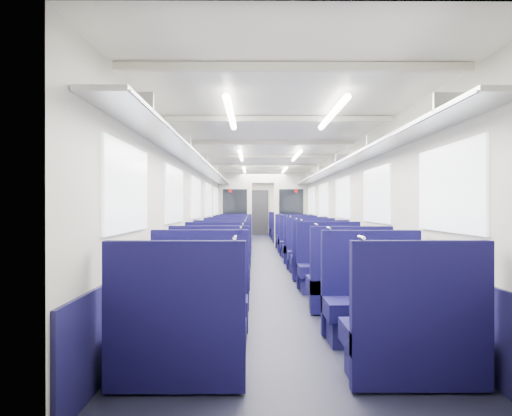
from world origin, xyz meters
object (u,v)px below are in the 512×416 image
at_px(seat_0, 178,340).
at_px(seat_13, 305,249).
at_px(seat_16, 234,241).
at_px(seat_21, 286,234).
at_px(seat_19, 291,238).
at_px(seat_22, 239,232).
at_px(seat_3, 374,306).
at_px(end_door, 260,212).
at_px(seat_2, 198,304).
at_px(seat_9, 319,261).
at_px(bulkhead, 263,207).
at_px(seat_26, 241,229).
at_px(seat_5, 349,285).
at_px(seat_11, 311,254).
at_px(seat_17, 295,241).
at_px(seat_10, 227,253).
at_px(seat_7, 330,270).
at_px(seat_14, 232,245).
at_px(seat_20, 238,234).
at_px(seat_27, 280,229).
at_px(seat_12, 230,249).
at_px(seat_18, 236,238).
at_px(seat_8, 222,261).
at_px(seat_6, 217,271).
at_px(seat_15, 299,244).
at_px(seat_25, 282,230).
at_px(seat_1, 414,339).
at_px(seat_24, 240,230).
at_px(seat_4, 210,283).

bearing_deg(seat_0, seat_13, 76.22).
distance_m(seat_16, seat_21, 3.65).
height_order(seat_19, seat_22, same).
distance_m(seat_3, seat_16, 8.23).
relative_size(end_door, seat_2, 1.88).
relative_size(seat_2, seat_9, 1.00).
bearing_deg(bulkhead, seat_26, 99.82).
bearing_deg(seat_5, seat_11, 90.00).
relative_size(seat_0, seat_13, 1.00).
height_order(seat_5, seat_17, same).
relative_size(seat_10, seat_26, 1.00).
xyz_separation_m(seat_10, seat_17, (1.66, 3.30, 0.00)).
bearing_deg(seat_21, seat_0, -97.64).
relative_size(seat_2, seat_7, 1.00).
height_order(seat_2, seat_14, same).
xyz_separation_m(seat_20, seat_26, (0.00, 3.40, 0.00)).
bearing_deg(seat_27, seat_5, -90.00).
height_order(seat_9, seat_20, same).
bearing_deg(seat_12, seat_9, -53.60).
bearing_deg(seat_18, seat_11, -70.21).
bearing_deg(seat_9, seat_22, 100.66).
height_order(bulkhead, seat_10, bulkhead).
relative_size(seat_11, seat_17, 1.00).
bearing_deg(seat_13, seat_19, 90.00).
bearing_deg(seat_8, seat_18, 90.00).
xyz_separation_m(end_door, seat_6, (-0.83, -13.80, -0.67)).
xyz_separation_m(seat_11, seat_15, (0.00, 2.44, 0.00)).
bearing_deg(seat_6, end_door, 86.56).
bearing_deg(seat_3, bulkhead, 94.82).
bearing_deg(seat_7, seat_9, 90.00).
distance_m(seat_11, seat_15, 2.44).
xyz_separation_m(seat_8, seat_21, (1.66, 7.85, 0.00)).
bearing_deg(seat_2, seat_18, 90.00).
xyz_separation_m(bulkhead, seat_25, (0.83, 3.86, -0.91)).
height_order(seat_5, seat_27, same).
bearing_deg(seat_8, seat_0, -90.00).
height_order(seat_0, seat_1, same).
xyz_separation_m(end_door, seat_24, (-0.83, -2.40, -0.67)).
distance_m(seat_12, seat_25, 8.11).
xyz_separation_m(seat_6, seat_20, (0.00, 8.94, 0.00)).
xyz_separation_m(seat_1, seat_12, (-1.66, 6.81, 0.00)).
relative_size(seat_10, seat_12, 1.00).
relative_size(seat_2, seat_13, 1.00).
distance_m(seat_7, seat_25, 11.25).
relative_size(seat_1, seat_4, 1.00).
bearing_deg(bulkhead, seat_17, -65.26).
height_order(seat_1, seat_6, same).
distance_m(seat_2, seat_6, 2.21).
bearing_deg(seat_15, seat_14, -174.38).
xyz_separation_m(seat_22, seat_26, (0.00, 2.31, 0.00)).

